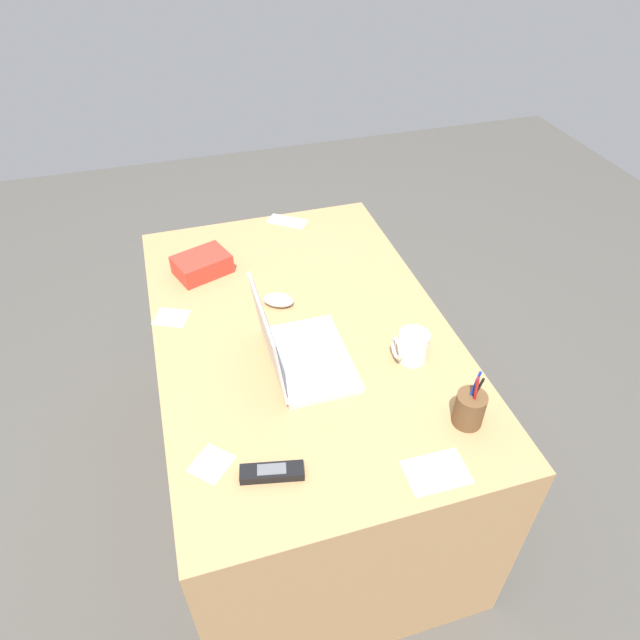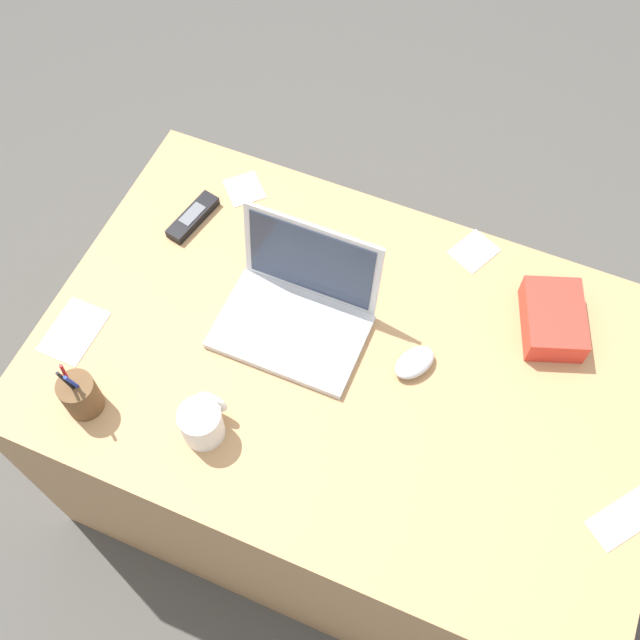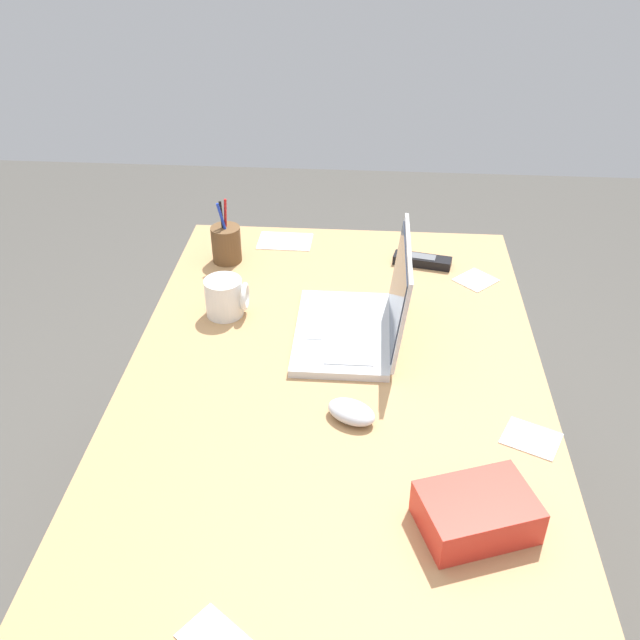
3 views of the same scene
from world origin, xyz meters
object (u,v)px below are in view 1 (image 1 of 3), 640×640
object	(u,v)px
pen_holder	(470,409)
laptop	(297,351)
cordless_phone	(272,472)
computer_mouse	(278,300)
snack_bag	(202,264)
coffee_mug_white	(412,346)

from	to	relation	value
pen_holder	laptop	bearing A→B (deg)	48.06
cordless_phone	computer_mouse	bearing A→B (deg)	-14.77
snack_bag	pen_holder	bearing A→B (deg)	-146.52
cordless_phone	pen_holder	distance (m)	0.52
snack_bag	cordless_phone	bearing A→B (deg)	-176.93
pen_holder	snack_bag	world-z (taller)	pen_holder
laptop	coffee_mug_white	world-z (taller)	laptop
laptop	cordless_phone	distance (m)	0.38
coffee_mug_white	snack_bag	world-z (taller)	coffee_mug_white
coffee_mug_white	pen_holder	xyz separation A→B (m)	(-0.26, -0.05, 0.00)
snack_bag	laptop	bearing A→B (deg)	-159.21
laptop	cordless_phone	world-z (taller)	laptop
pen_holder	cordless_phone	bearing A→B (deg)	91.64
cordless_phone	snack_bag	distance (m)	0.87
computer_mouse	cordless_phone	bearing A→B (deg)	-166.17
computer_mouse	pen_holder	distance (m)	0.70
pen_holder	snack_bag	size ratio (longest dim) A/B	0.97
laptop	pen_holder	distance (m)	0.49
computer_mouse	coffee_mug_white	distance (m)	0.47
coffee_mug_white	snack_bag	size ratio (longest dim) A/B	0.56
computer_mouse	snack_bag	xyz separation A→B (m)	(0.25, 0.21, 0.02)
pen_holder	snack_bag	xyz separation A→B (m)	(0.85, 0.57, -0.02)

